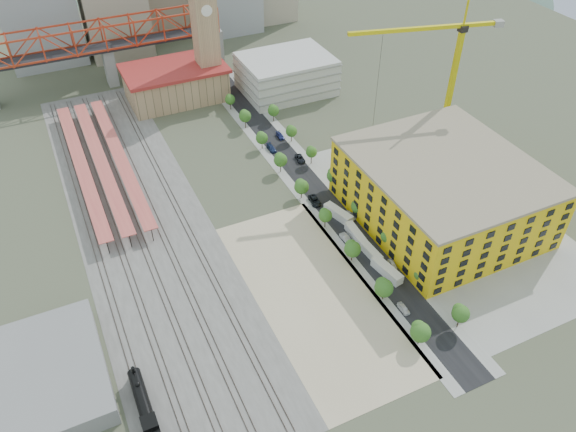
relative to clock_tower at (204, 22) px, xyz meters
name	(u,v)px	position (x,y,z in m)	size (l,w,h in m)	color
ground	(277,217)	(-8.00, -79.99, -28.70)	(400.00, 400.00, 0.00)	#474C38
ballast_strip	(139,216)	(-44.00, -62.49, -28.67)	(36.00, 165.00, 0.06)	#605E59
dirt_lot	(314,294)	(-12.00, -111.49, -28.67)	(28.00, 67.00, 0.06)	tan
street_asphalt	(303,176)	(8.00, -64.99, -28.67)	(12.00, 170.00, 0.06)	black
sidewalk_west	(287,180)	(2.50, -64.99, -28.68)	(3.00, 170.00, 0.04)	gray
sidewalk_east	(318,171)	(13.50, -64.99, -28.68)	(3.00, 170.00, 0.04)	gray
construction_pad	(445,214)	(37.00, -99.99, -28.67)	(50.00, 90.00, 0.06)	gray
rail_tracks	(133,217)	(-45.80, -62.49, -28.55)	(26.56, 160.00, 0.18)	#382B23
platform_canopies	(100,160)	(-49.00, -34.99, -24.70)	(16.00, 80.00, 4.12)	#D56152
station_hall	(176,83)	(-13.00, 2.01, -22.03)	(38.00, 24.00, 13.10)	tan
clock_tower	(204,22)	(0.00, 0.00, 0.00)	(12.00, 12.00, 52.00)	tan
parking_garage	(286,74)	(28.00, -9.99, -21.70)	(34.00, 26.00, 14.00)	silver
truss_bridge	(104,39)	(-33.00, 25.01, -9.83)	(94.00, 9.60, 25.60)	gray
construction_building	(443,191)	(34.00, -99.99, -19.29)	(44.60, 50.60, 18.80)	gold
warehouse	(51,375)	(-74.00, -109.99, -26.20)	(22.00, 32.00, 5.00)	gray
street_trees	(317,193)	(8.00, -74.99, -28.70)	(15.40, 124.40, 8.00)	#2D5C1B
distant_hills	(188,78)	(37.28, 180.01, -108.23)	(647.00, 264.00, 227.00)	#4C6B59
locomotive	(146,413)	(-58.00, -127.16, -26.47)	(3.10, 23.91, 5.98)	black
tower_crane	(446,65)	(52.91, -70.63, 2.29)	(45.95, 13.35, 50.21)	#D0C20D
site_trailer_a	(387,271)	(8.00, -113.37, -27.36)	(2.56, 9.74, 2.66)	silver
site_trailer_b	(370,252)	(8.00, -105.32, -27.52)	(2.27, 8.63, 2.36)	silver
site_trailer_c	(355,234)	(8.00, -97.58, -27.47)	(2.36, 8.97, 2.45)	silver
site_trailer_d	(338,214)	(8.00, -87.85, -27.37)	(2.55, 9.68, 2.65)	silver
car_0	(403,309)	(5.00, -125.39, -28.00)	(1.65, 4.11, 1.40)	silver
car_1	(346,239)	(5.00, -97.68, -27.92)	(1.64, 4.71, 1.55)	#A5A5AA
car_2	(315,201)	(5.00, -78.96, -27.90)	(2.64, 5.72, 1.59)	black
car_3	(271,148)	(5.00, -47.09, -27.96)	(2.07, 5.10, 1.48)	navy
car_4	(392,264)	(11.00, -111.53, -28.03)	(1.57, 3.91, 1.33)	white
car_5	(350,216)	(11.00, -89.40, -28.00)	(1.47, 4.22, 1.39)	gray
car_6	(300,159)	(11.00, -56.89, -27.97)	(2.39, 5.19, 1.44)	black
car_7	(280,136)	(11.00, -41.14, -28.00)	(1.94, 4.78, 1.39)	navy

